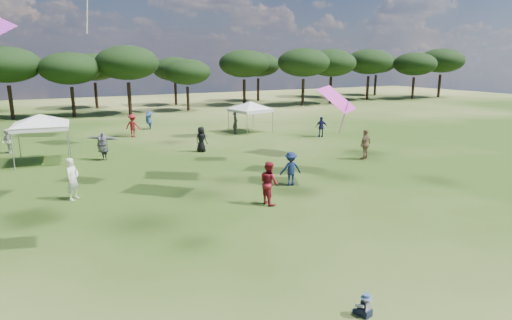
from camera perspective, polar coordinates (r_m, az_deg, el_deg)
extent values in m
cylinder|color=black|center=(51.04, -29.86, 6.67)|extent=(0.40, 0.40, 3.46)
ellipsoid|color=black|center=(50.86, -30.36, 10.92)|extent=(6.73, 6.73, 3.63)
cylinder|color=black|center=(50.01, -23.20, 7.10)|extent=(0.37, 0.37, 3.21)
ellipsoid|color=black|center=(49.82, -23.57, 11.14)|extent=(6.24, 6.24, 3.36)
cylinder|color=black|center=(50.35, -16.51, 7.86)|extent=(0.41, 0.41, 3.56)
ellipsoid|color=black|center=(50.17, -16.81, 12.31)|extent=(6.91, 6.91, 3.73)
cylinder|color=black|center=(52.50, -9.06, 8.07)|extent=(0.33, 0.33, 2.88)
ellipsoid|color=black|center=(52.32, -9.19, 11.52)|extent=(5.60, 5.60, 3.02)
cylinder|color=black|center=(58.10, -1.58, 8.99)|extent=(0.39, 0.39, 3.44)
ellipsoid|color=black|center=(57.94, -1.60, 12.73)|extent=(6.69, 6.69, 3.60)
cylinder|color=black|center=(58.12, 6.27, 8.96)|extent=(0.40, 0.40, 3.53)
ellipsoid|color=black|center=(57.96, 6.37, 12.80)|extent=(6.86, 6.86, 3.70)
cylinder|color=black|center=(61.29, 9.89, 9.04)|extent=(0.40, 0.40, 3.47)
ellipsoid|color=black|center=(61.14, 10.04, 12.60)|extent=(6.74, 6.74, 3.63)
cylinder|color=black|center=(68.31, 14.66, 9.27)|extent=(0.41, 0.41, 3.57)
ellipsoid|color=black|center=(68.18, 14.85, 12.56)|extent=(6.94, 6.94, 3.74)
cylinder|color=black|center=(71.69, 20.19, 8.97)|extent=(0.38, 0.38, 3.35)
ellipsoid|color=black|center=(71.56, 20.43, 11.91)|extent=(6.51, 6.51, 3.51)
cylinder|color=black|center=(76.92, 23.24, 9.07)|extent=(0.42, 0.42, 3.66)
ellipsoid|color=black|center=(76.81, 23.51, 12.06)|extent=(7.10, 7.10, 3.83)
cylinder|color=black|center=(58.19, -20.54, 8.05)|extent=(0.37, 0.37, 3.20)
ellipsoid|color=black|center=(58.02, -20.82, 11.51)|extent=(6.21, 6.21, 3.35)
cylinder|color=black|center=(59.17, -10.65, 8.63)|extent=(0.34, 0.34, 2.99)
ellipsoid|color=black|center=(59.01, -10.79, 11.82)|extent=(5.81, 5.81, 3.13)
cylinder|color=black|center=(64.46, 0.29, 9.36)|extent=(0.38, 0.38, 3.31)
ellipsoid|color=black|center=(64.31, 0.29, 12.60)|extent=(6.43, 6.43, 3.47)
cylinder|color=black|center=(72.19, 9.92, 9.72)|extent=(0.42, 0.42, 3.64)
ellipsoid|color=black|center=(72.06, 10.05, 12.89)|extent=(7.06, 7.06, 3.81)
cylinder|color=black|center=(77.61, 15.61, 9.60)|extent=(0.40, 0.40, 3.46)
ellipsoid|color=black|center=(77.49, 15.79, 12.41)|extent=(6.72, 6.72, 3.62)
cylinder|color=gray|center=(27.20, -29.71, 1.07)|extent=(0.06, 0.06, 2.27)
cylinder|color=gray|center=(26.94, -23.73, 1.60)|extent=(0.06, 0.06, 2.27)
cylinder|color=gray|center=(29.98, -29.05, 2.13)|extent=(0.06, 0.06, 2.27)
cylinder|color=gray|center=(29.75, -23.62, 2.62)|extent=(0.06, 0.06, 2.27)
cube|color=white|center=(28.26, -26.75, 4.03)|extent=(3.29, 3.29, 0.25)
pyramid|color=white|center=(28.17, -26.91, 5.48)|extent=(6.09, 6.09, 0.60)
cylinder|color=gray|center=(34.64, -1.19, 4.80)|extent=(0.06, 0.06, 1.91)
cylinder|color=gray|center=(36.30, 2.23, 5.18)|extent=(0.06, 0.06, 1.91)
cylinder|color=gray|center=(36.81, -3.71, 5.28)|extent=(0.06, 0.06, 1.91)
cylinder|color=gray|center=(38.37, -0.37, 5.63)|extent=(0.06, 0.06, 1.91)
cube|color=white|center=(36.39, -0.77, 6.65)|extent=(3.31, 3.31, 0.25)
pyramid|color=white|center=(36.32, -0.77, 7.79)|extent=(5.71, 5.71, 0.60)
cube|color=black|center=(11.30, 14.39, -19.10)|extent=(0.29, 0.29, 0.19)
cube|color=black|center=(11.35, 13.35, -19.13)|extent=(0.13, 0.24, 0.10)
cube|color=black|center=(11.47, 13.89, -18.80)|extent=(0.13, 0.24, 0.10)
cube|color=white|center=(11.19, 14.45, -18.20)|extent=(0.26, 0.21, 0.25)
cylinder|color=white|center=(11.12, 13.68, -18.38)|extent=(0.12, 0.25, 0.15)
cylinder|color=white|center=(11.33, 14.65, -17.79)|extent=(0.12, 0.25, 0.15)
sphere|color=#E0B293|center=(11.11, 14.51, -17.46)|extent=(0.17, 0.17, 0.17)
cone|color=#4F7BB9|center=(11.09, 14.52, -17.29)|extent=(0.28, 0.28, 0.03)
cylinder|color=#4F7BB9|center=(11.07, 14.53, -17.12)|extent=(0.18, 0.18, 0.07)
imported|color=white|center=(20.47, -23.25, -2.33)|extent=(0.79, 0.81, 1.88)
imported|color=black|center=(28.86, -7.31, 2.77)|extent=(0.93, 0.99, 1.71)
imported|color=#29292D|center=(35.83, -2.77, 4.99)|extent=(0.70, 0.79, 1.82)
imported|color=maroon|center=(18.24, 1.75, -3.07)|extent=(0.77, 0.96, 1.87)
imported|color=navy|center=(39.24, -14.10, 5.26)|extent=(1.56, 2.12, 1.72)
imported|color=silver|center=(32.47, -30.25, 2.15)|extent=(0.84, 0.95, 1.63)
imported|color=navy|center=(21.03, 4.64, -1.16)|extent=(1.18, 0.82, 1.68)
imported|color=#A51B23|center=(35.53, -16.10, 4.43)|extent=(1.35, 1.28, 1.84)
imported|color=#48484D|center=(27.82, -19.74, 1.72)|extent=(2.01, 1.79, 1.73)
imported|color=#926950|center=(27.27, 14.38, 2.04)|extent=(1.20, 0.80, 1.89)
imported|color=navy|center=(34.59, 8.70, 4.39)|extent=(1.03, 0.71, 1.62)
plane|color=#DF37BA|center=(23.41, 10.73, 7.99)|extent=(2.62, 2.30, 1.40)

